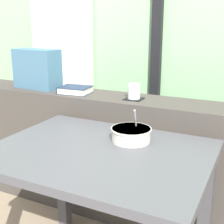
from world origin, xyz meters
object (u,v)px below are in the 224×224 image
coaster_square (134,99)px  juice_glass (134,92)px  closed_book (75,90)px  soup_bowl (131,135)px  throw_pillow (37,69)px  breakfast_table (100,175)px

coaster_square → juice_glass: (0.00, 0.00, 0.04)m
juice_glass → closed_book: (-0.40, -0.01, -0.02)m
juice_glass → soup_bowl: juice_glass is taller
juice_glass → throw_pillow: 0.72m
juice_glass → soup_bowl: size_ratio=0.46×
breakfast_table → throw_pillow: (-0.78, 0.56, 0.35)m
closed_book → throw_pillow: 0.33m
throw_pillow → soup_bowl: bearing=-25.4°
juice_glass → closed_book: size_ratio=0.44×
breakfast_table → throw_pillow: size_ratio=2.92×
soup_bowl → throw_pillow: bearing=154.6°
coaster_square → throw_pillow: bearing=178.4°
breakfast_table → closed_book: closed_book is taller
breakfast_table → soup_bowl: soup_bowl is taller
throw_pillow → closed_book: bearing=-5.3°
breakfast_table → coaster_square: size_ratio=9.34×
throw_pillow → soup_bowl: 0.97m
soup_bowl → closed_book: bearing=145.2°
coaster_square → closed_book: closed_book is taller
breakfast_table → closed_book: 0.74m
breakfast_table → soup_bowl: 0.23m
breakfast_table → soup_bowl: (0.08, 0.16, 0.15)m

